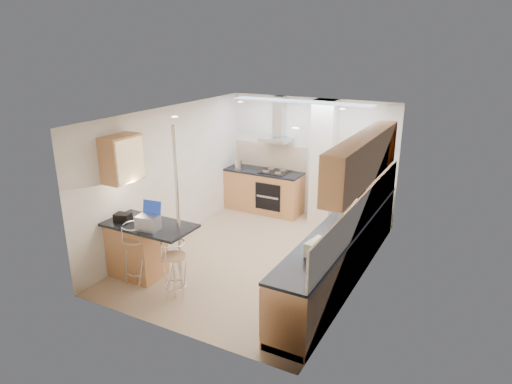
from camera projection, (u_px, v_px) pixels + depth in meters
The scene contains 16 objects.
ground at pixel (257, 257), 7.96m from camera, with size 4.80×4.80×0.00m, color tan.
room_shell at pixel (285, 169), 7.64m from camera, with size 3.64×4.84×2.51m.
right_counter at pixel (342, 251), 7.14m from camera, with size 0.63×4.40×0.92m.
back_counter at pixel (264, 191), 10.00m from camera, with size 1.70×0.63×0.92m.
peninsula at pixel (150, 251), 7.10m from camera, with size 1.47×0.72×0.94m.
microwave at pixel (364, 202), 7.52m from camera, with size 0.49×0.33×0.27m, color white.
laptop at pixel (148, 223), 6.71m from camera, with size 0.32×0.24×0.22m, color #979A9F.
bag at pixel (123, 218), 7.01m from camera, with size 0.24×0.18×0.13m, color black.
bar_stool_near at pixel (137, 254), 6.95m from camera, with size 0.41×0.41×1.00m, color tan, non-canonical shape.
bar_stool_end at pixel (175, 270), 6.57m from camera, with size 0.37×0.37×0.90m, color tan, non-canonical shape.
jar_a at pixel (367, 205), 7.53m from camera, with size 0.12×0.12×0.17m, color beige.
jar_b at pixel (363, 198), 7.94m from camera, with size 0.11×0.11×0.14m, color beige.
jar_c at pixel (331, 240), 6.18m from camera, with size 0.14×0.14×0.22m, color #C2B49B.
jar_d at pixel (319, 252), 5.91m from camera, with size 0.10×0.10×0.14m, color white.
bread_bin at pixel (320, 248), 5.96m from camera, with size 0.28×0.36×0.19m, color beige.
kettle at pixel (238, 164), 9.93m from camera, with size 0.16×0.16×0.22m, color silver.
Camera 1 is at (3.37, -6.35, 3.60)m, focal length 32.00 mm.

